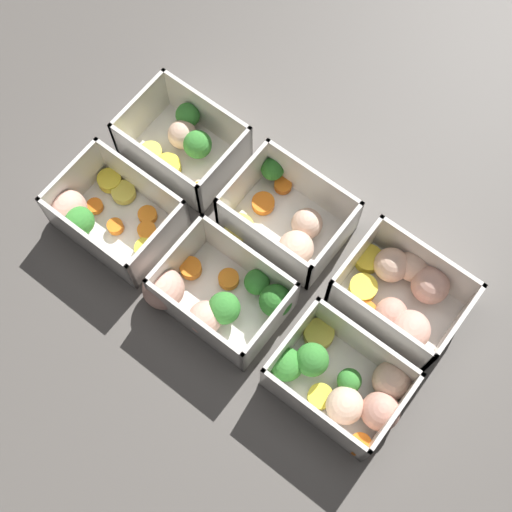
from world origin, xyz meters
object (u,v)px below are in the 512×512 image
(container_near_left, at_px, (404,294))
(container_far_right, at_px, (103,214))
(container_near_right, at_px, (184,143))
(container_far_left, at_px, (344,384))
(container_near_center, at_px, (288,221))
(container_far_center, at_px, (215,296))

(container_near_left, height_order, container_far_right, same)
(container_near_right, bearing_deg, container_far_left, 159.35)
(container_near_center, relative_size, container_far_center, 0.84)
(container_far_center, bearing_deg, container_far_left, -177.31)
(container_far_left, distance_m, container_far_right, 0.35)
(container_near_center, bearing_deg, container_near_left, -177.38)
(container_near_right, relative_size, container_far_center, 0.84)
(container_near_left, xyz_separation_m, container_near_center, (0.16, 0.01, -0.00))
(container_near_left, height_order, container_far_center, same)
(container_near_center, height_order, container_near_right, same)
(container_far_left, xyz_separation_m, container_far_right, (0.35, 0.01, -0.00))
(container_near_center, distance_m, container_far_right, 0.23)
(container_near_right, bearing_deg, container_near_center, 178.15)
(container_near_right, distance_m, container_far_left, 0.36)
(container_near_center, height_order, container_far_left, same)
(container_near_left, relative_size, container_far_left, 0.94)
(container_near_left, distance_m, container_near_center, 0.16)
(container_near_center, distance_m, container_far_left, 0.21)
(container_far_center, xyz_separation_m, container_far_right, (0.18, 0.00, -0.00))
(container_near_left, height_order, container_far_left, same)
(container_near_left, relative_size, container_far_center, 0.91)
(container_near_left, xyz_separation_m, container_far_left, (-0.01, 0.13, 0.00))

